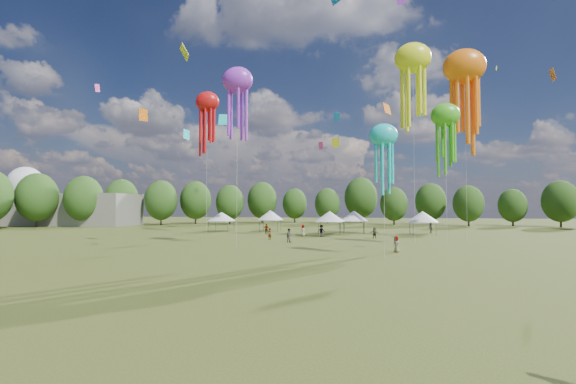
# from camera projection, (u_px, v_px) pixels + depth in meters

# --- Properties ---
(ground) EXTENTS (300.00, 300.00, 0.00)m
(ground) POSITION_uv_depth(u_px,v_px,m) (290.00, 332.00, 14.65)
(ground) COLOR #384416
(ground) RESTS_ON ground
(spectator_near) EXTENTS (1.14, 1.06, 1.87)m
(spectator_near) POSITION_uv_depth(u_px,v_px,m) (289.00, 235.00, 51.26)
(spectator_near) COLOR gray
(spectator_near) RESTS_ON ground
(spectators_far) EXTENTS (29.90, 32.16, 1.87)m
(spectators_far) POSITION_uv_depth(u_px,v_px,m) (341.00, 232.00, 59.65)
(spectators_far) COLOR gray
(spectators_far) RESTS_ON ground
(festival_tents) EXTENTS (42.12, 10.14, 4.14)m
(festival_tents) POSITION_uv_depth(u_px,v_px,m) (316.00, 216.00, 69.25)
(festival_tents) COLOR #47474C
(festival_tents) RESTS_ON ground
(show_kites) EXTENTS (47.56, 29.03, 28.40)m
(show_kites) POSITION_uv_depth(u_px,v_px,m) (383.00, 95.00, 54.74)
(show_kites) COLOR #A331DC
(show_kites) RESTS_ON ground
(small_kites) EXTENTS (68.24, 61.54, 44.68)m
(small_kites) POSITION_uv_depth(u_px,v_px,m) (328.00, 48.00, 58.22)
(small_kites) COLOR #A331DC
(small_kites) RESTS_ON ground
(treeline) EXTENTS (201.57, 95.24, 13.43)m
(treeline) POSITION_uv_depth(u_px,v_px,m) (321.00, 198.00, 77.13)
(treeline) COLOR #38281C
(treeline) RESTS_ON ground
(hangar) EXTENTS (40.00, 12.00, 8.00)m
(hangar) POSITION_uv_depth(u_px,v_px,m) (59.00, 210.00, 97.75)
(hangar) COLOR gray
(hangar) RESTS_ON ground
(radome) EXTENTS (9.00, 9.00, 16.00)m
(radome) POSITION_uv_depth(u_px,v_px,m) (26.00, 188.00, 106.56)
(radome) COLOR white
(radome) RESTS_ON ground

